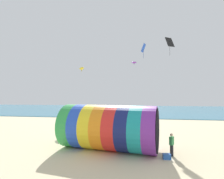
# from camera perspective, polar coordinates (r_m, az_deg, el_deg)

# --- Properties ---
(ground_plane) EXTENTS (120.00, 120.00, 0.00)m
(ground_plane) POSITION_cam_1_polar(r_m,az_deg,el_deg) (14.87, -2.52, -19.13)
(ground_plane) COLOR beige
(sea) EXTENTS (120.00, 40.00, 0.10)m
(sea) POSITION_cam_1_polar(r_m,az_deg,el_deg) (53.31, 5.46, -6.58)
(sea) COLOR teal
(sea) RESTS_ON ground
(giant_inflatable_tube) EXTENTS (8.25, 4.94, 3.60)m
(giant_inflatable_tube) POSITION_cam_1_polar(r_m,az_deg,el_deg) (14.51, -1.07, -12.25)
(giant_inflatable_tube) COLOR green
(giant_inflatable_tube) RESTS_ON ground
(kite_handler) EXTENTS (0.39, 0.42, 1.63)m
(kite_handler) POSITION_cam_1_polar(r_m,az_deg,el_deg) (14.00, 18.89, -16.60)
(kite_handler) COLOR black
(kite_handler) RESTS_ON ground
(kite_yellow_parafoil) EXTENTS (1.32, 1.39, 0.72)m
(kite_yellow_parafoil) POSITION_cam_1_polar(r_m,az_deg,el_deg) (29.41, -9.89, 6.79)
(kite_yellow_parafoil) COLOR yellow
(kite_black_diamond) EXTENTS (1.27, 1.14, 2.55)m
(kite_black_diamond) POSITION_cam_1_polar(r_m,az_deg,el_deg) (25.41, 18.32, 14.44)
(kite_black_diamond) COLOR black
(kite_blue_diamond) EXTENTS (0.76, 0.97, 2.05)m
(kite_blue_diamond) POSITION_cam_1_polar(r_m,az_deg,el_deg) (26.32, 10.22, 13.17)
(kite_blue_diamond) COLOR blue
(kite_purple_parafoil) EXTENTS (0.92, 0.57, 0.47)m
(kite_purple_parafoil) POSITION_cam_1_polar(r_m,az_deg,el_deg) (29.78, 7.20, 8.76)
(kite_purple_parafoil) COLOR purple
(bystander_near_water) EXTENTS (0.42, 0.39, 1.58)m
(bystander_near_water) POSITION_cam_1_polar(r_m,az_deg,el_deg) (23.95, -14.34, -10.50)
(bystander_near_water) COLOR #726651
(bystander_near_water) RESTS_ON ground
(cooler_box) EXTENTS (0.54, 0.40, 0.36)m
(cooler_box) POSITION_cam_1_polar(r_m,az_deg,el_deg) (13.44, 17.45, -20.13)
(cooler_box) COLOR #2659B2
(cooler_box) RESTS_ON ground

